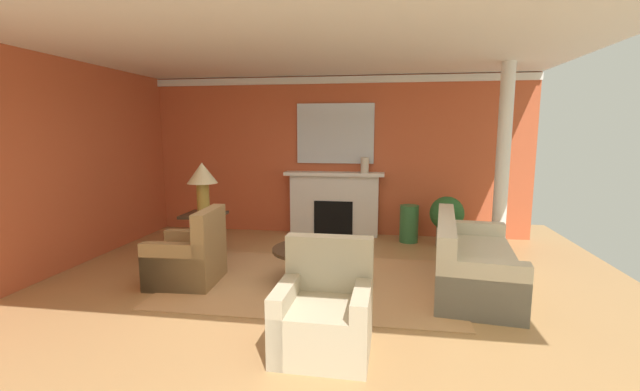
% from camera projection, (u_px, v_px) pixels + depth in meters
% --- Properties ---
extents(ground_plane, '(8.52, 8.52, 0.00)m').
position_uv_depth(ground_plane, '(296.00, 289.00, 5.14)').
color(ground_plane, tan).
extents(wall_fireplace, '(7.16, 0.12, 2.88)m').
position_uv_depth(wall_fireplace, '(329.00, 156.00, 7.85)').
color(wall_fireplace, '#C65633').
rests_on(wall_fireplace, ground_plane).
extents(wall_window, '(0.12, 6.47, 2.88)m').
position_uv_depth(wall_window, '(58.00, 165.00, 5.73)').
color(wall_window, '#C65633').
rests_on(wall_window, ground_plane).
extents(ceiling_panel, '(7.16, 6.47, 0.06)m').
position_uv_depth(ceiling_panel, '(299.00, 44.00, 5.00)').
color(ceiling_panel, white).
extents(crown_moulding, '(7.16, 0.08, 0.12)m').
position_uv_depth(crown_moulding, '(329.00, 80.00, 7.57)').
color(crown_moulding, white).
extents(area_rug, '(3.53, 2.27, 0.01)m').
position_uv_depth(area_rug, '(312.00, 282.00, 5.37)').
color(area_rug, tan).
rests_on(area_rug, ground_plane).
extents(fireplace, '(1.80, 0.35, 1.17)m').
position_uv_depth(fireplace, '(334.00, 205.00, 7.76)').
color(fireplace, white).
rests_on(fireplace, ground_plane).
extents(mantel_mirror, '(1.40, 0.04, 1.08)m').
position_uv_depth(mantel_mirror, '(335.00, 134.00, 7.68)').
color(mantel_mirror, silver).
extents(sofa, '(1.15, 2.20, 0.85)m').
position_uv_depth(sofa, '(470.00, 263.00, 5.19)').
color(sofa, beige).
rests_on(sofa, ground_plane).
extents(armchair_near_window, '(0.84, 0.84, 0.95)m').
position_uv_depth(armchair_near_window, '(189.00, 259.00, 5.32)').
color(armchair_near_window, '#9E7A4C').
rests_on(armchair_near_window, ground_plane).
extents(armchair_facing_fireplace, '(0.82, 0.82, 0.95)m').
position_uv_depth(armchair_facing_fireplace, '(324.00, 315.00, 3.70)').
color(armchair_facing_fireplace, '#C1B293').
rests_on(armchair_facing_fireplace, ground_plane).
extents(coffee_table, '(1.00, 1.00, 0.45)m').
position_uv_depth(coffee_table, '(312.00, 257.00, 5.32)').
color(coffee_table, '#3D2D1E').
rests_on(coffee_table, ground_plane).
extents(side_table, '(0.56, 0.56, 0.70)m').
position_uv_depth(side_table, '(205.00, 233.00, 6.27)').
color(side_table, '#3D2D1E').
rests_on(side_table, ground_plane).
extents(table_lamp, '(0.44, 0.44, 0.75)m').
position_uv_depth(table_lamp, '(202.00, 178.00, 6.15)').
color(table_lamp, '#B28E38').
rests_on(table_lamp, side_table).
extents(vase_mantel_right, '(0.14, 0.14, 0.27)m').
position_uv_depth(vase_mantel_right, '(365.00, 165.00, 7.52)').
color(vase_mantel_right, beige).
rests_on(vase_mantel_right, fireplace).
extents(vase_tall_corner, '(0.32, 0.32, 0.64)m').
position_uv_depth(vase_tall_corner, '(409.00, 224.00, 7.30)').
color(vase_tall_corner, '#33703D').
rests_on(vase_tall_corner, ground_plane).
extents(book_red_cover, '(0.21, 0.18, 0.03)m').
position_uv_depth(book_red_cover, '(299.00, 249.00, 5.21)').
color(book_red_cover, tan).
rests_on(book_red_cover, coffee_table).
extents(book_art_folio, '(0.25, 0.19, 0.06)m').
position_uv_depth(book_art_folio, '(305.00, 240.00, 5.44)').
color(book_art_folio, maroon).
rests_on(book_art_folio, coffee_table).
extents(book_small_novel, '(0.27, 0.21, 0.06)m').
position_uv_depth(book_small_novel, '(318.00, 238.00, 5.30)').
color(book_small_novel, navy).
rests_on(book_small_novel, coffee_table).
extents(potted_plant, '(0.56, 0.56, 0.83)m').
position_uv_depth(potted_plant, '(447.00, 217.00, 7.02)').
color(potted_plant, '#BCB29E').
rests_on(potted_plant, ground_plane).
extents(column_white, '(0.20, 0.20, 2.88)m').
position_uv_depth(column_white, '(503.00, 163.00, 6.25)').
color(column_white, white).
rests_on(column_white, ground_plane).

